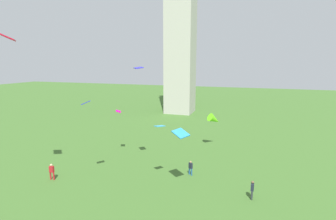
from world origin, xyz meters
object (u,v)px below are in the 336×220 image
Objects in this scene: kite_flying_4 at (118,111)px; kite_flying_3 at (86,103)px; person_0 at (52,171)px; kite_flying_6 at (8,37)px; kite_flying_2 at (214,120)px; person_2 at (252,189)px; person_1 at (191,167)px; monument_obelisk at (181,2)px; kite_flying_1 at (139,68)px; kite_flying_0 at (181,133)px; kite_flying_5 at (160,126)px.

kite_flying_3 is at bearing 159.90° from kite_flying_4.
kite_flying_6 is at bearing 38.16° from person_0.
kite_flying_3 reaches higher than kite_flying_2.
person_2 is at bearing -137.87° from kite_flying_4.
monument_obelisk is at bearing 141.24° from person_1.
person_0 is 0.85× the size of kite_flying_6.
person_0 is at bearing -123.50° from person_1.
kite_flying_1 is at bearing 107.62° from kite_flying_2.
kite_flying_2 reaches higher than person_1.
kite_flying_2 is at bearing -63.42° from monument_obelisk.
person_1 is 11.56m from kite_flying_4.
kite_flying_0 is at bearing -150.38° from kite_flying_4.
monument_obelisk is 26.92× the size of kite_flying_0.
person_0 is 21.20m from kite_flying_2.
person_0 is at bearing -78.63° from person_2.
kite_flying_5 reaches higher than kite_flying_2.
person_0 is 13.68m from kite_flying_1.
kite_flying_0 is 1.62× the size of kite_flying_5.
monument_obelisk is 24.75× the size of kite_flying_6.
kite_flying_6 reaches higher than kite_flying_4.
person_1 is 21.15m from kite_flying_6.
person_0 is at bearing -97.42° from kite_flying_1.
person_0 is 1.10× the size of person_1.
kite_flying_0 reaches higher than person_1.
kite_flying_6 reaches higher than kite_flying_2.
kite_flying_1 is 8.05m from kite_flying_4.
monument_obelisk is at bearing -26.94° from kite_flying_4.
monument_obelisk reaches higher than kite_flying_6.
kite_flying_6 is (-14.94, -7.32, 13.06)m from person_1.
kite_flying_2 is at bearing -86.13° from kite_flying_6.
kite_flying_5 is (-3.31, -12.97, 1.94)m from kite_flying_2.
kite_flying_4 reaches higher than kite_flying_2.
monument_obelisk reaches higher than kite_flying_3.
kite_flying_1 reaches higher than kite_flying_5.
kite_flying_3 reaches higher than kite_flying_4.
kite_flying_0 is 1.67× the size of kite_flying_4.
kite_flying_2 reaches higher than person_0.
monument_obelisk is 44.94× the size of kite_flying_4.
kite_flying_5 is (-8.60, 0.09, 4.92)m from person_2.
person_0 is at bearing -89.74° from kite_flying_6.
kite_flying_4 is at bearing -106.17° from person_2.
kite_flying_3 is at bearing -79.93° from kite_flying_1.
kite_flying_4 is at bearing -162.73° from person_1.
kite_flying_4 is at bearing -69.10° from kite_flying_6.
person_2 is 16.91m from kite_flying_3.
kite_flying_4 is at bearing -90.86° from kite_flying_5.
kite_flying_5 is at bearing 123.92° from kite_flying_2.
person_2 is 1.52× the size of kite_flying_4.
kite_flying_1 is at bearing 12.62° from kite_flying_0.
kite_flying_3 is at bearing 104.67° from kite_flying_2.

